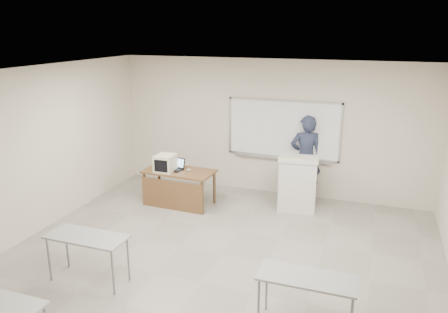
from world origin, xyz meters
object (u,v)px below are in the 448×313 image
at_px(podium, 298,184).
at_px(mouse, 189,170).
at_px(whiteboard, 283,130).
at_px(crt_monitor, 165,163).
at_px(instructor_desk, 177,181).
at_px(laptop, 176,167).
at_px(presenter, 306,157).
at_px(keyboard, 290,158).

relative_size(podium, mouse, 10.53).
height_order(whiteboard, crt_monitor, whiteboard).
distance_m(instructor_desk, laptop, 0.32).
height_order(whiteboard, laptop, whiteboard).
bearing_deg(presenter, keyboard, 60.80).
relative_size(whiteboard, podium, 2.24).
relative_size(podium, laptop, 3.49).
height_order(keyboard, presenter, presenter).
relative_size(crt_monitor, laptop, 1.36).
bearing_deg(presenter, mouse, 11.66).
relative_size(keyboard, presenter, 0.26).
distance_m(podium, mouse, 2.27).
relative_size(crt_monitor, mouse, 4.11).
xyz_separation_m(keyboard, presenter, (0.18, 0.82, -0.19)).
height_order(podium, mouse, podium).
bearing_deg(instructor_desk, presenter, 31.82).
relative_size(whiteboard, crt_monitor, 5.73).
relative_size(instructor_desk, crt_monitor, 3.38).
bearing_deg(whiteboard, laptop, -147.18).
height_order(instructor_desk, crt_monitor, crt_monitor).
distance_m(instructor_desk, crt_monitor, 0.45).
height_order(crt_monitor, keyboard, keyboard).
bearing_deg(mouse, podium, 23.57).
bearing_deg(whiteboard, instructor_desk, -142.76).
bearing_deg(mouse, crt_monitor, -148.41).
height_order(instructor_desk, podium, podium).
height_order(instructor_desk, laptop, laptop).
height_order(podium, keyboard, keyboard).
distance_m(crt_monitor, laptop, 0.25).
bearing_deg(podium, mouse, -173.75).
height_order(laptop, keyboard, keyboard).
xyz_separation_m(whiteboard, crt_monitor, (-2.15, -1.46, -0.56)).
relative_size(mouse, keyboard, 0.22).
xyz_separation_m(podium, mouse, (-2.20, -0.52, 0.21)).
xyz_separation_m(whiteboard, laptop, (-2.00, -1.29, -0.67)).
relative_size(crt_monitor, presenter, 0.23).
distance_m(podium, presenter, 0.79).
height_order(whiteboard, mouse, whiteboard).
xyz_separation_m(whiteboard, presenter, (0.53, -0.07, -0.55)).
distance_m(laptop, mouse, 0.30).
distance_m(crt_monitor, presenter, 3.02).
height_order(laptop, mouse, laptop).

